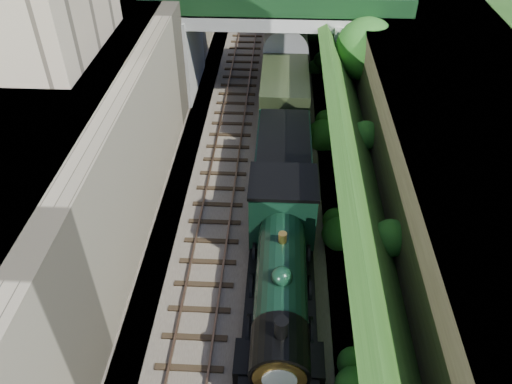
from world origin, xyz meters
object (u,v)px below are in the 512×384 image
tree (367,51)px  tender (283,165)px  locomotive (281,270)px  road_bridge (282,33)px

tree → tender: size_ratio=1.10×
tree → locomotive: tree is taller
road_bridge → tender: 11.54m
tree → tender: bearing=-122.4°
road_bridge → tender: bearing=-88.7°
tree → locomotive: (-4.71, -14.79, -2.75)m
road_bridge → locomotive: 18.76m
road_bridge → tree: bearing=-37.7°
road_bridge → tree: (4.97, -3.84, 0.57)m
road_bridge → locomotive: size_ratio=1.56×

